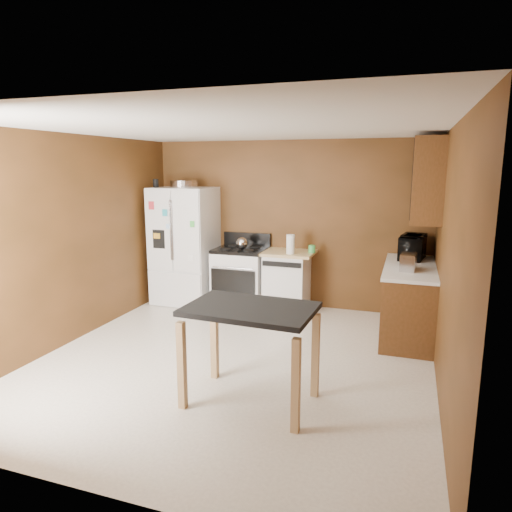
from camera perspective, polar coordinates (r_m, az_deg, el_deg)
The scene contains 18 objects.
floor at distance 5.20m, azimuth -2.73°, elevation -12.90°, with size 4.50×4.50×0.00m, color white.
ceiling at distance 4.76m, azimuth -3.02°, elevation 15.76°, with size 4.50×4.50×0.00m, color white.
wall_back at distance 6.94m, azimuth 3.97°, elevation 3.96°, with size 4.20×4.20×0.00m, color brown.
wall_front at distance 2.91m, azimuth -19.43°, elevation -6.83°, with size 4.20×4.20×0.00m, color brown.
wall_left at distance 5.92m, azimuth -22.16°, elevation 1.90°, with size 4.50×4.50×0.00m, color brown.
wall_right at distance 4.51m, azimuth 22.80°, elevation -0.81°, with size 4.50×4.50×0.00m, color brown.
roasting_pan at distance 7.14m, azimuth -8.97°, elevation 8.90°, with size 0.42×0.42×0.10m, color silver.
pen_cup at distance 7.17m, azimuth -12.41°, elevation 8.87°, with size 0.08×0.08×0.12m, color black.
kettle at distance 6.80m, azimuth -1.79°, elevation 1.60°, with size 0.18×0.18×0.18m, color silver.
paper_towel at distance 6.50m, azimuth 4.34°, elevation 1.48°, with size 0.12×0.12×0.28m, color white.
green_canister at distance 6.63m, azimuth 7.00°, elevation 0.89°, with size 0.10×0.10×0.11m, color green.
toaster at distance 5.70m, azimuth 18.49°, elevation -0.71°, with size 0.17×0.28×0.20m, color silver.
microwave at distance 6.42m, azimuth 18.98°, elevation 0.95°, with size 0.53×0.36×0.29m, color black.
refrigerator at distance 7.19m, azimuth -8.90°, elevation 1.29°, with size 0.90×0.80×1.80m.
gas_range at distance 6.97m, azimuth -1.90°, elevation -2.58°, with size 0.76×0.68×1.10m.
dishwasher at distance 6.78m, azimuth 3.88°, elevation -3.07°, with size 0.78×0.63×0.89m.
right_cabinets at distance 6.02m, azimuth 19.16°, elevation -1.06°, with size 0.63×1.58×2.45m.
island at distance 4.08m, azimuth -0.72°, elevation -8.32°, with size 1.15×0.80×0.91m.
Camera 1 is at (1.75, -4.41, 2.12)m, focal length 32.00 mm.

